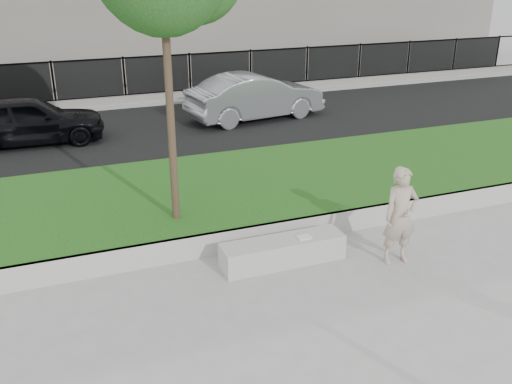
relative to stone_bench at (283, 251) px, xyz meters
name	(u,v)px	position (x,y,z in m)	size (l,w,h in m)	color
ground	(296,274)	(0.05, -0.40, -0.20)	(90.00, 90.00, 0.00)	gray
grass_bank	(232,193)	(0.05, 2.60, 0.00)	(34.00, 4.00, 0.40)	#0D360D
grass_kerb	(270,234)	(0.05, 0.64, 0.00)	(34.00, 0.08, 0.40)	#AAA79F
street	(169,131)	(0.05, 8.10, -0.18)	(34.00, 7.00, 0.04)	black
far_pavement	(139,97)	(0.05, 12.60, -0.14)	(34.00, 3.00, 0.12)	gray
iron_fence	(144,88)	(0.05, 11.60, 0.34)	(32.00, 0.30, 1.50)	slate
stone_bench	(283,251)	(0.00, 0.00, 0.00)	(1.99, 0.50, 0.41)	#AAA79F
man	(400,216)	(1.71, -0.61, 0.59)	(0.58, 0.38, 1.58)	tan
book	(304,237)	(0.33, -0.07, 0.22)	(0.22, 0.16, 0.02)	beige
car_dark	(29,120)	(-3.57, 8.10, 0.47)	(1.50, 3.73, 1.27)	black
car_silver	(255,97)	(2.78, 8.36, 0.52)	(1.44, 4.13, 1.36)	gray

